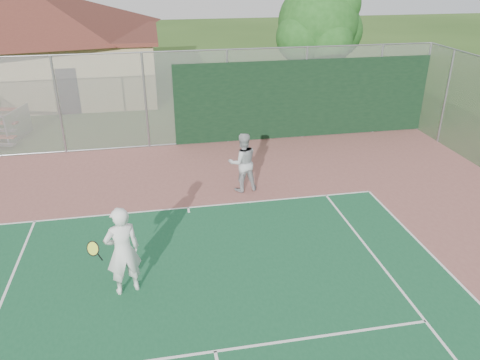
# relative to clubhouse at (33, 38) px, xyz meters

# --- Properties ---
(back_fence) EXTENTS (20.08, 0.11, 3.53)m
(back_fence) POSITION_rel_clubhouse_xyz_m (8.52, -8.95, -1.19)
(back_fence) COLOR gray
(back_fence) RESTS_ON ground
(clubhouse) EXTENTS (13.15, 8.86, 5.63)m
(clubhouse) POSITION_rel_clubhouse_xyz_m (0.00, 0.00, 0.00)
(clubhouse) COLOR tan
(clubhouse) RESTS_ON ground
(tree) EXTENTS (4.15, 3.94, 5.79)m
(tree) POSITION_rel_clubhouse_xyz_m (13.16, -5.34, 0.95)
(tree) COLOR #352013
(tree) RESTS_ON ground
(player_white_front) EXTENTS (1.14, 0.83, 1.98)m
(player_white_front) POSITION_rel_clubhouse_xyz_m (4.82, -17.48, -1.86)
(player_white_front) COLOR silver
(player_white_front) RESTS_ON ground
(player_grey_back) EXTENTS (0.95, 0.77, 1.81)m
(player_grey_back) POSITION_rel_clubhouse_xyz_m (8.16, -13.20, -1.95)
(player_grey_back) COLOR #A2A4A7
(player_grey_back) RESTS_ON ground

